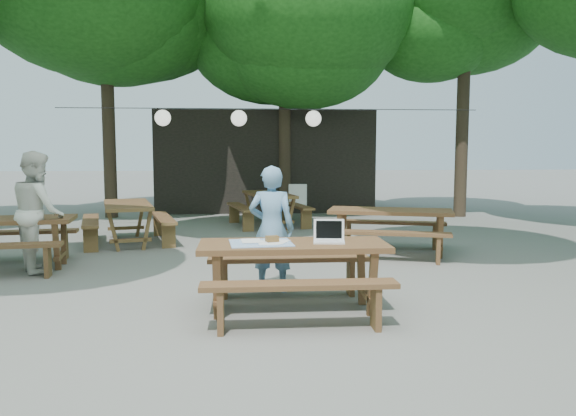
# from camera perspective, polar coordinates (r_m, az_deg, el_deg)

# --- Properties ---
(ground) EXTENTS (80.00, 80.00, 0.00)m
(ground) POSITION_cam_1_polar(r_m,az_deg,el_deg) (6.37, -3.39, -9.91)
(ground) COLOR #61615D
(ground) RESTS_ON ground
(pavilion) EXTENTS (6.00, 3.00, 2.80)m
(pavilion) POSITION_cam_1_polar(r_m,az_deg,el_deg) (16.64, -2.45, 4.81)
(pavilion) COLOR black
(pavilion) RESTS_ON ground
(main_picnic_table) EXTENTS (2.00, 1.58, 0.75)m
(main_picnic_table) POSITION_cam_1_polar(r_m,az_deg,el_deg) (6.05, 0.53, -6.94)
(main_picnic_table) COLOR #562F1E
(main_picnic_table) RESTS_ON ground
(picnic_table_nw) EXTENTS (2.09, 1.81, 0.75)m
(picnic_table_nw) POSITION_cam_1_polar(r_m,az_deg,el_deg) (9.14, -27.09, -3.19)
(picnic_table_nw) COLOR #562F1E
(picnic_table_nw) RESTS_ON ground
(picnic_table_ne) EXTENTS (2.27, 2.06, 0.75)m
(picnic_table_ne) POSITION_cam_1_polar(r_m,az_deg,el_deg) (9.47, 10.31, -2.33)
(picnic_table_ne) COLOR #562F1E
(picnic_table_ne) RESTS_ON ground
(picnic_table_far_w) EXTENTS (2.00, 2.23, 0.75)m
(picnic_table_far_w) POSITION_cam_1_polar(r_m,az_deg,el_deg) (10.81, -15.96, -1.44)
(picnic_table_far_w) COLOR #562F1E
(picnic_table_far_w) RESTS_ON ground
(picnic_table_far_e) EXTENTS (1.95, 2.19, 0.75)m
(picnic_table_far_e) POSITION_cam_1_polar(r_m,az_deg,el_deg) (12.78, -1.97, -0.09)
(picnic_table_far_e) COLOR #562F1E
(picnic_table_far_e) RESTS_ON ground
(woman) EXTENTS (0.63, 0.48, 1.55)m
(woman) POSITION_cam_1_polar(r_m,az_deg,el_deg) (6.87, -1.68, -2.12)
(woman) COLOR #6FA0CA
(woman) RESTS_ON ground
(second_person) EXTENTS (0.97, 1.05, 1.72)m
(second_person) POSITION_cam_1_polar(r_m,az_deg,el_deg) (8.77, -24.07, -0.30)
(second_person) COLOR white
(second_person) RESTS_ON ground
(plastic_chair) EXTENTS (0.49, 0.49, 0.90)m
(plastic_chair) POSITION_cam_1_polar(r_m,az_deg,el_deg) (13.46, 0.98, -0.34)
(plastic_chair) COLOR white
(plastic_chair) RESTS_ON ground
(laptop) EXTENTS (0.36, 0.30, 0.24)m
(laptop) POSITION_cam_1_polar(r_m,az_deg,el_deg) (6.05, 4.19, -2.87)
(laptop) COLOR white
(laptop) RESTS_ON main_picnic_table
(tabletop_clutter) EXTENTS (0.69, 0.60, 0.08)m
(tabletop_clutter) POSITION_cam_1_polar(r_m,az_deg,el_deg) (5.97, -2.52, -3.47)
(tabletop_clutter) COLOR #3A78C7
(tabletop_clutter) RESTS_ON main_picnic_table
(paper_lanterns) EXTENTS (9.00, 0.34, 0.38)m
(paper_lanterns) POSITION_cam_1_polar(r_m,az_deg,el_deg) (12.14, -4.95, 9.10)
(paper_lanterns) COLOR black
(paper_lanterns) RESTS_ON ground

